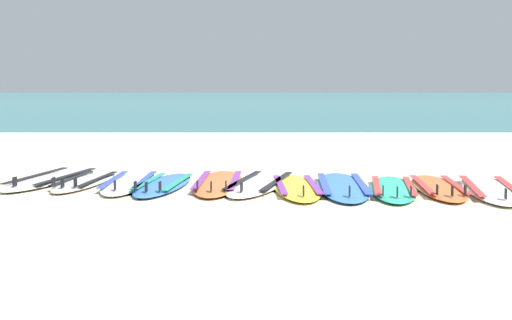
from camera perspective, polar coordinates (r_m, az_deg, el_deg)
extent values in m
plane|color=beige|center=(8.60, 2.13, -2.36)|extent=(80.00, 80.00, 0.00)
cube|color=teal|center=(45.76, 0.34, 4.74)|extent=(80.00, 60.00, 0.10)
cube|color=white|center=(16.20, 1.10, 1.90)|extent=(80.00, 0.81, 0.11)
ellipsoid|color=silver|center=(9.65, -16.06, -1.45)|extent=(1.02, 2.41, 0.07)
cube|color=black|center=(9.74, -17.17, -1.17)|extent=(0.39, 1.63, 0.01)
cube|color=black|center=(9.55, -14.94, -1.25)|extent=(0.39, 1.63, 0.01)
cube|color=black|center=(8.84, -18.76, -1.64)|extent=(0.03, 0.09, 0.11)
ellipsoid|color=silver|center=(9.28, -13.54, -1.68)|extent=(0.69, 1.97, 0.07)
cube|color=black|center=(9.33, -14.54, -1.41)|extent=(0.22, 1.35, 0.01)
cube|color=black|center=(9.22, -12.53, -1.46)|extent=(0.22, 1.35, 0.01)
cube|color=black|center=(8.57, -15.25, -1.77)|extent=(0.02, 0.09, 0.11)
cube|color=black|center=(8.68, -15.92, -1.70)|extent=(0.02, 0.09, 0.11)
cube|color=black|center=(8.58, -14.28, -1.74)|extent=(0.02, 0.09, 0.11)
ellipsoid|color=white|center=(9.08, -10.16, -1.78)|extent=(0.57, 2.19, 0.07)
cube|color=#334CB2|center=(9.12, -11.38, -1.51)|extent=(0.09, 1.53, 0.01)
cube|color=#334CB2|center=(9.04, -8.94, -1.53)|extent=(0.09, 1.53, 0.01)
cube|color=black|center=(8.24, -11.26, -1.99)|extent=(0.01, 0.09, 0.11)
ellipsoid|color=#3875CC|center=(8.84, -7.45, -1.96)|extent=(0.75, 2.12, 0.07)
cube|color=teal|center=(8.88, -8.63, -1.67)|extent=(0.23, 1.45, 0.01)
cube|color=teal|center=(8.79, -6.27, -1.71)|extent=(0.23, 1.45, 0.01)
cube|color=black|center=(8.05, -8.82, -2.14)|extent=(0.02, 0.09, 0.11)
cube|color=black|center=(8.14, -9.68, -2.05)|extent=(0.02, 0.09, 0.11)
cube|color=black|center=(8.07, -7.74, -2.10)|extent=(0.02, 0.09, 0.11)
ellipsoid|color=orange|center=(8.92, -3.11, -1.83)|extent=(0.66, 2.36, 0.07)
cube|color=purple|center=(8.94, -4.46, -1.56)|extent=(0.13, 1.64, 0.01)
cube|color=purple|center=(8.90, -1.76, -1.58)|extent=(0.13, 1.64, 0.01)
cube|color=black|center=(8.01, -3.67, -2.12)|extent=(0.01, 0.09, 0.11)
cube|color=black|center=(8.08, -4.77, -2.05)|extent=(0.01, 0.09, 0.11)
cube|color=black|center=(8.05, -2.49, -2.06)|extent=(0.01, 0.09, 0.11)
ellipsoid|color=white|center=(8.86, 0.25, -1.88)|extent=(1.12, 2.45, 0.07)
cube|color=black|center=(8.90, -1.09, -1.57)|extent=(0.46, 1.64, 0.01)
cube|color=black|center=(8.81, 1.61, -1.66)|extent=(0.46, 1.64, 0.01)
cube|color=black|center=(7.95, -1.23, -2.16)|extent=(0.03, 0.09, 0.11)
ellipsoid|color=yellow|center=(8.54, 3.18, -2.19)|extent=(0.61, 2.19, 0.07)
cube|color=purple|center=(8.52, 1.87, -1.93)|extent=(0.12, 1.53, 0.01)
cube|color=purple|center=(8.56, 4.49, -1.91)|extent=(0.12, 1.53, 0.01)
cube|color=black|center=(7.69, 3.74, -2.46)|extent=(0.01, 0.09, 0.11)
ellipsoid|color=#3875CC|center=(8.68, 6.84, -2.09)|extent=(0.72, 2.49, 0.07)
cube|color=#334CB2|center=(8.66, 5.38, -1.82)|extent=(0.16, 1.73, 0.01)
cube|color=#334CB2|center=(8.69, 8.30, -1.83)|extent=(0.16, 1.73, 0.01)
cube|color=black|center=(7.72, 7.40, -2.47)|extent=(0.02, 0.09, 0.11)
ellipsoid|color=#2DB793|center=(8.59, 10.81, -2.25)|extent=(0.83, 2.20, 0.07)
cube|color=#D13838|center=(8.57, 9.52, -1.96)|extent=(0.28, 1.50, 0.01)
cube|color=#D13838|center=(8.60, 12.10, -2.00)|extent=(0.28, 1.50, 0.01)
cube|color=black|center=(7.75, 11.13, -2.51)|extent=(0.02, 0.09, 0.11)
cube|color=black|center=(7.80, 10.03, -2.43)|extent=(0.02, 0.09, 0.11)
cube|color=black|center=(7.82, 12.19, -2.45)|extent=(0.02, 0.09, 0.11)
ellipsoid|color=orange|center=(8.80, 14.26, -2.13)|extent=(0.71, 2.20, 0.07)
cube|color=#D13838|center=(8.76, 13.01, -1.86)|extent=(0.19, 1.52, 0.01)
cube|color=#D13838|center=(8.83, 15.51, -1.87)|extent=(0.19, 1.52, 0.01)
cube|color=black|center=(7.96, 15.31, -2.38)|extent=(0.02, 0.09, 0.11)
cube|color=black|center=(7.99, 14.18, -2.31)|extent=(0.02, 0.09, 0.11)
cube|color=black|center=(8.05, 16.28, -2.31)|extent=(0.02, 0.09, 0.11)
ellipsoid|color=white|center=(8.84, 18.13, -2.21)|extent=(0.97, 2.46, 0.07)
cube|color=#D13838|center=(8.80, 16.75, -1.93)|extent=(0.34, 1.67, 0.01)
cube|color=#D13838|center=(8.87, 19.51, -1.97)|extent=(0.34, 1.67, 0.01)
cube|color=black|center=(7.91, 19.23, -2.56)|extent=(0.03, 0.09, 0.11)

